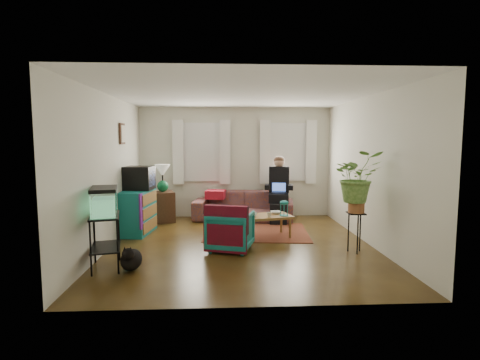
{
  "coord_description": "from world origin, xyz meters",
  "views": [
    {
      "loc": [
        -0.35,
        -6.42,
        1.82
      ],
      "look_at": [
        0.0,
        0.4,
        1.1
      ],
      "focal_mm": 28.0,
      "sensor_mm": 36.0,
      "label": 1
    }
  ],
  "objects": [
    {
      "name": "bowl",
      "position": [
        0.7,
        0.62,
        0.45
      ],
      "size": [
        0.24,
        0.24,
        0.05
      ],
      "primitive_type": "imported",
      "rotation": [
        0.0,
        0.0,
        0.23
      ],
      "color": "white",
      "rests_on": "coffee_table"
    },
    {
      "name": "birdcage",
      "position": [
        0.83,
        0.41,
        0.57
      ],
      "size": [
        0.2,
        0.2,
        0.3
      ],
      "primitive_type": null,
      "rotation": [
        0.0,
        0.0,
        0.23
      ],
      "color": "#115B6B",
      "rests_on": "coffee_table"
    },
    {
      "name": "window_right",
      "position": [
        1.25,
        2.48,
        1.55
      ],
      "size": [
        1.08,
        0.04,
        1.38
      ],
      "primitive_type": "cube",
      "color": "white",
      "rests_on": "wall_back"
    },
    {
      "name": "serape_throw",
      "position": [
        -0.27,
        -0.57,
        0.5
      ],
      "size": [
        0.73,
        0.36,
        0.58
      ],
      "primitive_type": "cube",
      "rotation": [
        0.0,
        0.0,
        -0.29
      ],
      "color": "#9E0A0A",
      "rests_on": "armchair"
    },
    {
      "name": "wall_back",
      "position": [
        0.0,
        2.5,
        1.3
      ],
      "size": [
        4.5,
        0.01,
        2.6
      ],
      "primitive_type": "cube",
      "color": "silver",
      "rests_on": "floor"
    },
    {
      "name": "aquarium",
      "position": [
        -2.0,
        -1.12,
        0.97
      ],
      "size": [
        0.48,
        0.69,
        0.41
      ],
      "primitive_type": "cube",
      "rotation": [
        0.0,
        0.0,
        0.23
      ],
      "color": "#7FD899",
      "rests_on": "aquarium_stand"
    },
    {
      "name": "area_rug",
      "position": [
        0.35,
        0.86,
        0.01
      ],
      "size": [
        2.13,
        1.77,
        0.01
      ],
      "primitive_type": "cube",
      "rotation": [
        0.0,
        0.0,
        -0.09
      ],
      "color": "brown",
      "rests_on": "floor"
    },
    {
      "name": "potted_plant",
      "position": [
        1.83,
        -0.56,
        1.12
      ],
      "size": [
        0.77,
        0.67,
        0.84
      ],
      "primitive_type": "imported",
      "rotation": [
        0.0,
        0.0,
        -0.03
      ],
      "color": "#599947",
      "rests_on": "plant_stand"
    },
    {
      "name": "black_cat",
      "position": [
        -1.61,
        -1.25,
        0.19
      ],
      "size": [
        0.3,
        0.45,
        0.38
      ],
      "primitive_type": "ellipsoid",
      "rotation": [
        0.0,
        0.0,
        0.02
      ],
      "color": "black",
      "rests_on": "floor"
    },
    {
      "name": "cup_a",
      "position": [
        0.25,
        0.32,
        0.47
      ],
      "size": [
        0.14,
        0.14,
        0.09
      ],
      "primitive_type": "imported",
      "rotation": [
        0.0,
        0.0,
        0.23
      ],
      "color": "white",
      "rests_on": "coffee_table"
    },
    {
      "name": "wall_front",
      "position": [
        0.0,
        -2.5,
        1.3
      ],
      "size": [
        4.5,
        0.01,
        2.6
      ],
      "primitive_type": "cube",
      "color": "silver",
      "rests_on": "floor"
    },
    {
      "name": "wall_right",
      "position": [
        2.25,
        0.0,
        1.3
      ],
      "size": [
        0.01,
        5.0,
        2.6
      ],
      "primitive_type": "cube",
      "color": "silver",
      "rests_on": "floor"
    },
    {
      "name": "ceiling",
      "position": [
        0.0,
        0.0,
        2.6
      ],
      "size": [
        4.5,
        5.0,
        0.01
      ],
      "primitive_type": "cube",
      "color": "white",
      "rests_on": "wall_back"
    },
    {
      "name": "dresser",
      "position": [
        -1.99,
        0.91,
        0.43
      ],
      "size": [
        0.59,
        1.01,
        0.86
      ],
      "primitive_type": "cube",
      "rotation": [
        0.0,
        0.0,
        -0.13
      ],
      "color": "#125570",
      "rests_on": "floor"
    },
    {
      "name": "armchair",
      "position": [
        -0.19,
        -0.31,
        0.35
      ],
      "size": [
        0.85,
        0.82,
        0.71
      ],
      "primitive_type": "imported",
      "rotation": [
        0.0,
        0.0,
        2.85
      ],
      "color": "#135772",
      "rests_on": "floor"
    },
    {
      "name": "seated_person",
      "position": [
        0.96,
        1.92,
        0.67
      ],
      "size": [
        0.67,
        0.77,
        1.34
      ],
      "primitive_type": null,
      "rotation": [
        0.0,
        0.0,
        -0.17
      ],
      "color": "black",
      "rests_on": "sofa"
    },
    {
      "name": "table_lamp",
      "position": [
        -1.65,
        1.95,
        0.97
      ],
      "size": [
        0.44,
        0.44,
        0.62
      ],
      "primitive_type": null,
      "rotation": [
        0.0,
        0.0,
        0.31
      ],
      "color": "white",
      "rests_on": "side_table"
    },
    {
      "name": "floor",
      "position": [
        0.0,
        0.0,
        0.0
      ],
      "size": [
        4.5,
        5.0,
        0.01
      ],
      "primitive_type": "cube",
      "color": "#4F2B14",
      "rests_on": "ground"
    },
    {
      "name": "curtains_left",
      "position": [
        -0.8,
        2.4,
        1.55
      ],
      "size": [
        1.36,
        0.06,
        1.5
      ],
      "primitive_type": "cube",
      "color": "white",
      "rests_on": "wall_back"
    },
    {
      "name": "snack_tray",
      "position": [
        0.15,
        0.54,
        0.44
      ],
      "size": [
        0.38,
        0.38,
        0.04
      ],
      "primitive_type": "cylinder",
      "rotation": [
        0.0,
        0.0,
        0.23
      ],
      "color": "#B21414",
      "rests_on": "coffee_table"
    },
    {
      "name": "cup_b",
      "position": [
        0.54,
        0.31,
        0.46
      ],
      "size": [
        0.11,
        0.11,
        0.09
      ],
      "primitive_type": "imported",
      "rotation": [
        0.0,
        0.0,
        0.23
      ],
      "color": "beige",
      "rests_on": "coffee_table"
    },
    {
      "name": "side_table",
      "position": [
        -1.65,
        1.95,
        0.34
      ],
      "size": [
        0.59,
        0.59,
        0.68
      ],
      "primitive_type": "cube",
      "rotation": [
        0.0,
        0.0,
        0.31
      ],
      "color": "#412C18",
      "rests_on": "floor"
    },
    {
      "name": "wall_left",
      "position": [
        -2.25,
        0.0,
        1.3
      ],
      "size": [
        0.01,
        5.0,
        2.6
      ],
      "primitive_type": "cube",
      "color": "silver",
      "rests_on": "floor"
    },
    {
      "name": "picture_frame",
      "position": [
        -2.21,
        0.85,
        1.95
      ],
      "size": [
        0.04,
        0.32,
        0.4
      ],
      "primitive_type": "cube",
      "color": "#3D2616",
      "rests_on": "wall_left"
    },
    {
      "name": "crt_tv",
      "position": [
        -1.96,
        1.01,
        1.09
      ],
      "size": [
        0.58,
        0.54,
        0.46
      ],
      "primitive_type": "cube",
      "rotation": [
        0.0,
        0.0,
        -0.13
      ],
      "color": "black",
      "rests_on": "dresser"
    },
    {
      "name": "window_left",
      "position": [
        -0.8,
        2.48,
        1.55
      ],
      "size": [
        1.08,
        0.04,
        1.38
      ],
      "primitive_type": "cube",
      "color": "white",
      "rests_on": "wall_back"
    },
    {
      "name": "coffee_table",
      "position": [
        0.45,
        0.46,
        0.21
      ],
      "size": [
        1.12,
        0.77,
        0.42
      ],
      "primitive_type": "cube",
      "rotation": [
        0.0,
        0.0,
        0.23
      ],
      "color": "brown",
      "rests_on": "floor"
    },
    {
      "name": "sofa",
      "position": [
        0.16,
        2.05,
        0.44
      ],
      "size": [
        2.36,
        1.25,
        0.88
      ],
      "primitive_type": "imported",
      "rotation": [
        0.0,
        0.0,
        -0.17
      ],
      "color": "brown",
      "rests_on": "floor"
    },
    {
      "name": "plant_stand",
      "position": [
        1.83,
        -0.56,
        0.33
      ],
      "size": [
        0.29,
        0.29,
        0.66
      ],
      "primitive_type": "cube",
      "rotation": [
        0.0,
        0.0,
        -0.03
      ],
      "color": "black",
      "rests_on": "floor"
    },
    {
      "name": "aquarium_stand",
      "position": [
        -2.0,
        -1.12,
        0.39
      ],
      "size": [
        0.54,
        0.76,
        0.77
      ],
      "primitive_type": "cube",
      "rotation": [
        0.0,
        0.0,
        0.23
      ],
      "color": "black",
      "rests_on": "floor"
    },
    {
      "name": "curtains_right",
      "position": [
        1.25,
        2.4,
        1.55
      ],
      "size": [
        1.36,
        0.06,
        1.5
      ],
      "primitive_type": "cube",
      "color": "white",
      "rests_on": "wall_back"
    }
  ]
}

